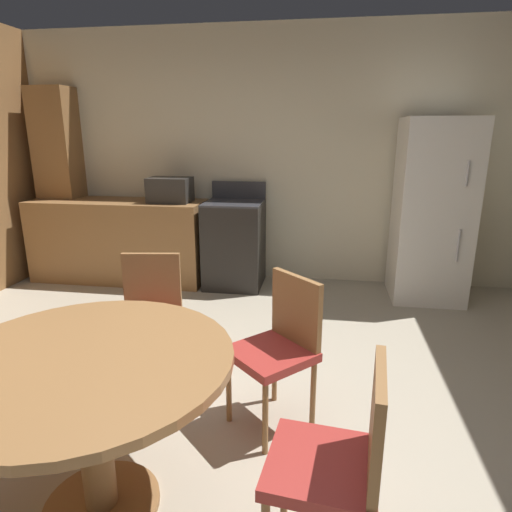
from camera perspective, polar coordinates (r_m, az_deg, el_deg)
name	(u,v)px	position (r m, az deg, el deg)	size (l,w,h in m)	color
ground_plane	(207,447)	(2.58, -6.45, -23.53)	(14.00, 14.00, 0.00)	#A89E89
wall_back	(274,158)	(4.92, 2.34, 12.65)	(5.90, 0.12, 2.70)	beige
kitchen_counter	(120,240)	(5.15, -17.29, 1.95)	(1.93, 0.60, 0.90)	olive
pantry_column	(62,184)	(5.57, -23.96, 8.60)	(0.44, 0.36, 2.10)	olive
oven_range	(235,243)	(4.73, -2.81, 1.65)	(0.60, 0.60, 1.10)	black
refrigerator	(432,211)	(4.61, 21.93, 5.40)	(0.68, 0.68, 1.76)	white
microwave	(170,190)	(4.80, -11.12, 8.45)	(0.44, 0.32, 0.26)	#2D2B28
dining_table	(89,390)	(2.02, -20.93, -15.98)	(1.21, 1.21, 0.76)	olive
chair_north	(150,313)	(2.94, -13.67, -7.19)	(0.46, 0.46, 0.87)	olive
chair_northeast	(280,342)	(2.49, 3.16, -11.16)	(0.57, 0.57, 0.87)	olive
chair_east	(341,458)	(1.77, 10.98, -24.36)	(0.44, 0.44, 0.87)	olive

